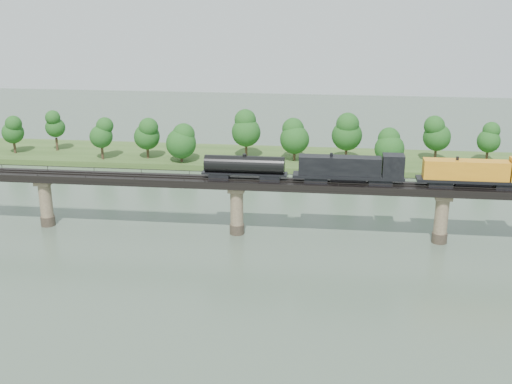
# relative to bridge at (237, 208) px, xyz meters

# --- Properties ---
(ground) EXTENTS (400.00, 400.00, 0.00)m
(ground) POSITION_rel_bridge_xyz_m (0.00, -30.00, -5.46)
(ground) COLOR #3C4D3E
(ground) RESTS_ON ground
(far_bank) EXTENTS (300.00, 24.00, 1.60)m
(far_bank) POSITION_rel_bridge_xyz_m (0.00, 55.00, -4.66)
(far_bank) COLOR #355220
(far_bank) RESTS_ON ground
(bridge) EXTENTS (236.00, 30.00, 11.50)m
(bridge) POSITION_rel_bridge_xyz_m (0.00, 0.00, 0.00)
(bridge) COLOR #473A2D
(bridge) RESTS_ON ground
(bridge_superstructure) EXTENTS (220.00, 4.90, 0.75)m
(bridge_superstructure) POSITION_rel_bridge_xyz_m (0.00, 0.00, 6.33)
(bridge_superstructure) COLOR black
(bridge_superstructure) RESTS_ON bridge
(far_treeline) EXTENTS (289.06, 17.54, 13.60)m
(far_treeline) POSITION_rel_bridge_xyz_m (-8.21, 50.52, 3.37)
(far_treeline) COLOR #382619
(far_treeline) RESTS_ON far_bank
(freight_train) EXTENTS (86.19, 3.36, 5.93)m
(freight_train) POSITION_rel_bridge_xyz_m (37.63, 0.00, 8.87)
(freight_train) COLOR black
(freight_train) RESTS_ON bridge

